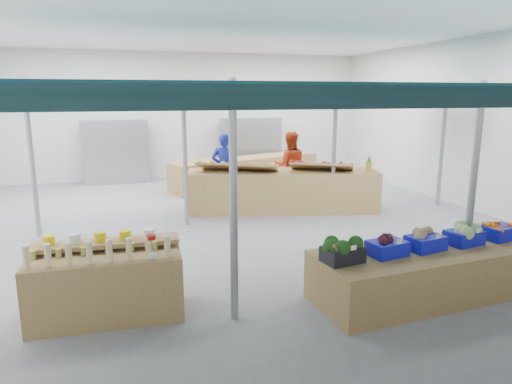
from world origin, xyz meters
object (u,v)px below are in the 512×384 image
vendor_left (225,169)px  vendor_right (290,166)px  bottle_shelf (107,282)px  veg_counter (434,271)px  fruit_counter (282,191)px

vendor_left → vendor_right: 1.80m
bottle_shelf → veg_counter: 4.51m
vendor_left → bottle_shelf: bearing=77.9°
bottle_shelf → vendor_right: 7.31m
fruit_counter → vendor_left: (-1.20, 1.10, 0.43)m
veg_counter → vendor_left: vendor_left is taller
veg_counter → vendor_left: 6.54m
veg_counter → fruit_counter: 5.21m
veg_counter → vendor_left: size_ratio=1.92×
vendor_left → vendor_right: (1.80, 0.00, 0.00)m
vendor_right → bottle_shelf: bearing=65.1°
bottle_shelf → veg_counter: (4.46, -0.62, -0.11)m
bottle_shelf → vendor_left: 6.33m
fruit_counter → vendor_right: vendor_right is taller
vendor_right → vendor_left: bearing=14.0°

